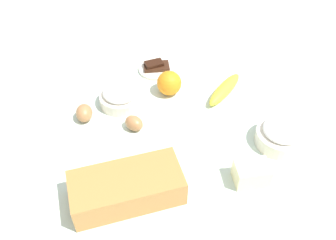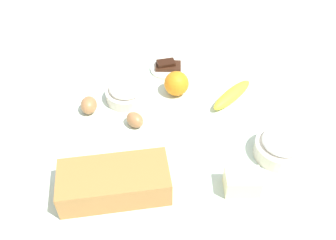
% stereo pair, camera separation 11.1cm
% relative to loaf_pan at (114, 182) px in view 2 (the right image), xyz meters
% --- Properties ---
extents(ground_plane, '(2.40, 2.40, 0.02)m').
position_rel_loaf_pan_xyz_m(ground_plane, '(-0.17, -0.20, -0.05)').
color(ground_plane, silver).
extents(loaf_pan, '(0.28, 0.13, 0.08)m').
position_rel_loaf_pan_xyz_m(loaf_pan, '(0.00, 0.00, 0.00)').
color(loaf_pan, '#B77A3D').
rests_on(loaf_pan, ground_plane).
extents(flour_bowl, '(0.14, 0.14, 0.07)m').
position_rel_loaf_pan_xyz_m(flour_bowl, '(-0.06, -0.36, -0.01)').
color(flour_bowl, silver).
rests_on(flour_bowl, ground_plane).
extents(sugar_bowl, '(0.14, 0.14, 0.07)m').
position_rel_loaf_pan_xyz_m(sugar_bowl, '(-0.47, -0.05, -0.01)').
color(sugar_bowl, silver).
rests_on(sugar_bowl, ground_plane).
extents(banana, '(0.18, 0.15, 0.04)m').
position_rel_loaf_pan_xyz_m(banana, '(-0.40, -0.30, -0.02)').
color(banana, yellow).
rests_on(banana, ground_plane).
extents(orange_fruit, '(0.08, 0.08, 0.08)m').
position_rel_loaf_pan_xyz_m(orange_fruit, '(-0.23, -0.36, -0.00)').
color(orange_fruit, orange).
rests_on(orange_fruit, ground_plane).
extents(butter_block, '(0.10, 0.08, 0.06)m').
position_rel_loaf_pan_xyz_m(butter_block, '(-0.32, 0.05, -0.01)').
color(butter_block, '#F4EDB2').
rests_on(butter_block, ground_plane).
extents(egg_near_butter, '(0.06, 0.07, 0.05)m').
position_rel_loaf_pan_xyz_m(egg_near_butter, '(0.06, -0.32, -0.02)').
color(egg_near_butter, '#AB7345').
rests_on(egg_near_butter, ground_plane).
extents(egg_beside_bowl, '(0.07, 0.07, 0.05)m').
position_rel_loaf_pan_xyz_m(egg_beside_bowl, '(-0.07, -0.24, -0.02)').
color(egg_beside_bowl, '#AB7346').
rests_on(egg_beside_bowl, ground_plane).
extents(chocolate_plate, '(0.13, 0.13, 0.03)m').
position_rel_loaf_pan_xyz_m(chocolate_plate, '(-0.22, -0.50, -0.03)').
color(chocolate_plate, silver).
rests_on(chocolate_plate, ground_plane).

